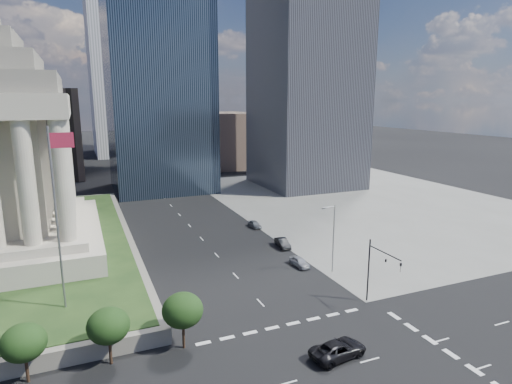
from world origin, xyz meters
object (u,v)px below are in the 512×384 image
parked_sedan_near (300,262)px  street_lamp_north (333,235)px  pickup_truck (338,349)px  parked_sedan_far (255,224)px  traffic_signal_ne (378,266)px  parked_sedan_mid (283,243)px  flagpole (57,209)px

parked_sedan_near → street_lamp_north: bearing=-52.2°
pickup_truck → parked_sedan_far: 44.07m
pickup_truck → parked_sedan_near: (7.63, 22.04, -0.11)m
traffic_signal_ne → parked_sedan_mid: 24.08m
parked_sedan_near → parked_sedan_far: size_ratio=1.04×
traffic_signal_ne → parked_sedan_far: 36.38m
flagpole → street_lamp_north: bearing=1.6°
flagpole → parked_sedan_mid: size_ratio=4.44×
street_lamp_north → parked_sedan_far: (-1.83, 24.77, -4.99)m
street_lamp_north → parked_sedan_near: (-3.24, 3.68, -4.96)m
pickup_truck → parked_sedan_far: pickup_truck is taller
pickup_truck → parked_sedan_near: bearing=-27.0°
street_lamp_north → parked_sedan_far: 25.33m
traffic_signal_ne → parked_sedan_near: size_ratio=1.95×
traffic_signal_ne → parked_sedan_near: bearing=99.1°
parked_sedan_far → traffic_signal_ne: bearing=-90.9°
flagpole → parked_sedan_near: bearing=8.3°
parked_sedan_mid → flagpole: bearing=-151.9°
parked_sedan_mid → parked_sedan_near: bearing=-92.9°
traffic_signal_ne → street_lamp_north: street_lamp_north is taller
parked_sedan_far → street_lamp_north: bearing=-88.3°
pickup_truck → parked_sedan_near: 23.33m
traffic_signal_ne → parked_sedan_near: traffic_signal_ne is taller
flagpole → street_lamp_north: 35.95m
flagpole → pickup_truck: flagpole is taller
pickup_truck → parked_sedan_far: bearing=-19.8°
flagpole → parked_sedan_far: bearing=37.7°
traffic_signal_ne → pickup_truck: bearing=-144.9°
street_lamp_north → pickup_truck: size_ratio=1.71×
street_lamp_north → traffic_signal_ne: bearing=-94.2°
street_lamp_north → pickup_truck: 21.88m
flagpole → traffic_signal_ne: flagpole is taller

